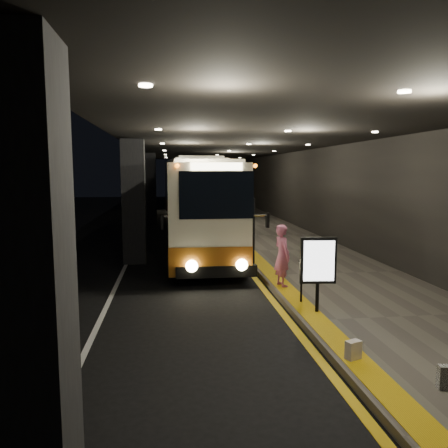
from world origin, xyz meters
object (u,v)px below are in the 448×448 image
stanchion_post (301,282)px  coach_second (190,194)px  coach_third (182,185)px  bag_plain (353,350)px  passenger_boarding (282,256)px  bag_polka (448,377)px  coach_main (202,211)px  info_sign (318,262)px

stanchion_post → coach_second: bearing=96.3°
coach_third → bag_plain: size_ratio=38.74×
coach_third → passenger_boarding: size_ratio=7.35×
coach_second → coach_third: size_ratio=1.00×
passenger_boarding → bag_polka: 5.98m
coach_main → stanchion_post: coach_main is taller
passenger_boarding → bag_polka: size_ratio=4.85×
coach_main → bag_plain: (1.76, -10.68, -1.38)m
coach_second → stanchion_post: 17.12m
coach_second → bag_polka: 21.56m
coach_second → stanchion_post: size_ratio=12.47×
coach_main → coach_third: (-0.07, 26.32, 0.18)m
coach_second → bag_plain: coach_second is taller
bag_polka → coach_third: bearing=94.2°
info_sign → passenger_boarding: bearing=100.7°
bag_plain → stanchion_post: stanchion_post is taller
coach_third → bag_polka: size_ratio=35.68×
coach_third → stanchion_post: coach_third is taller
coach_third → stanchion_post: size_ratio=12.42×
coach_main → bag_polka: (2.71, -11.80, -1.37)m
coach_second → info_sign: size_ratio=7.40×
coach_second → stanchion_post: bearing=-86.7°
coach_third → coach_second: bearing=-87.6°
coach_second → passenger_boarding: coach_second is taller
bag_polka → stanchion_post: stanchion_post is taller
coach_second → info_sign: bearing=-86.5°
coach_third → bag_polka: 38.26m
passenger_boarding → info_sign: size_ratio=1.00×
coach_main → bag_plain: bearing=-79.0°
coach_second → passenger_boarding: (1.79, -15.46, -0.88)m
bag_polka → stanchion_post: (-0.87, 4.36, 0.33)m
coach_second → bag_plain: 20.35m
bag_polka → bag_plain: (-0.95, 1.12, -0.01)m
coach_second → stanchion_post: coach_second is taller
passenger_boarding → bag_plain: passenger_boarding is taller
coach_third → bag_polka: coach_third is taller
coach_main → coach_second: (-0.03, 9.53, 0.19)m
passenger_boarding → bag_polka: (0.95, -5.87, -0.68)m
bag_plain → coach_main: bearing=99.4°
info_sign → stanchion_post: size_ratio=1.68×
passenger_boarding → info_sign: 2.31m
passenger_boarding → info_sign: (0.22, -2.28, 0.29)m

